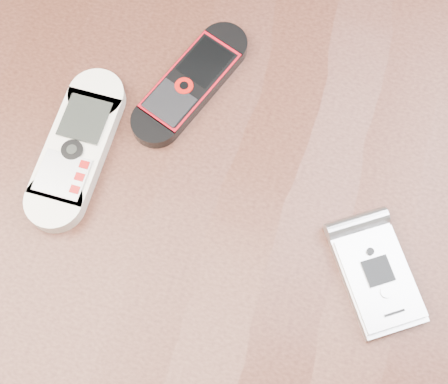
{
  "coord_description": "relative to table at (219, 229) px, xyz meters",
  "views": [
    {
      "loc": [
        0.05,
        -0.17,
        1.25
      ],
      "look_at": [
        0.01,
        0.0,
        0.76
      ],
      "focal_mm": 50.0,
      "sensor_mm": 36.0,
      "label": 1
    }
  ],
  "objects": [
    {
      "name": "motorola_razr",
      "position": [
        0.14,
        -0.04,
        0.11
      ],
      "size": [
        0.1,
        0.11,
        0.02
      ],
      "primitive_type": "cube",
      "rotation": [
        0.0,
        0.0,
        0.56
      ],
      "color": "#B3B3B7",
      "rests_on": "table"
    },
    {
      "name": "ground",
      "position": [
        0.0,
        0.0,
        -0.64
      ],
      "size": [
        4.0,
        4.0,
        0.0
      ],
      "primitive_type": "plane",
      "color": "#472B19",
      "rests_on": "ground"
    },
    {
      "name": "nokia_white",
      "position": [
        -0.13,
        0.01,
        0.11
      ],
      "size": [
        0.05,
        0.15,
        0.02
      ],
      "primitive_type": "cube",
      "rotation": [
        0.0,
        0.0,
        -0.01
      ],
      "color": "silver",
      "rests_on": "table"
    },
    {
      "name": "nokia_black_red",
      "position": [
        -0.05,
        0.09,
        0.11
      ],
      "size": [
        0.09,
        0.15,
        0.01
      ],
      "primitive_type": "cube",
      "rotation": [
        0.0,
        0.0,
        -0.39
      ],
      "color": "black",
      "rests_on": "table"
    },
    {
      "name": "table",
      "position": [
        0.0,
        0.0,
        0.0
      ],
      "size": [
        1.2,
        0.8,
        0.75
      ],
      "color": "black",
      "rests_on": "ground"
    }
  ]
}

